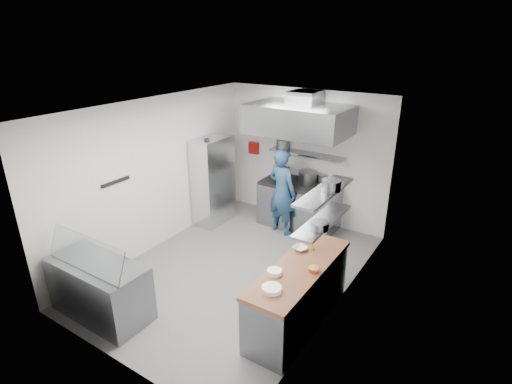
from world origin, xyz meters
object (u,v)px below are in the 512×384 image
Objects in this scene: wire_rack at (213,181)px; display_case at (100,289)px; gas_range at (299,206)px; chef at (282,192)px.

wire_rack is 3.40m from display_case.
gas_range is 4.24m from display_case.
wire_rack is at bearing -154.23° from gas_range.
gas_range is 1.07× the size of display_case.
wire_rack reaches higher than display_case.
chef reaches higher than gas_range.
gas_range is at bearing 75.27° from display_case.
gas_range is at bearing -99.09° from chef.
display_case is (0.55, -3.31, -0.50)m from wire_rack.
gas_range is 0.64m from chef.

